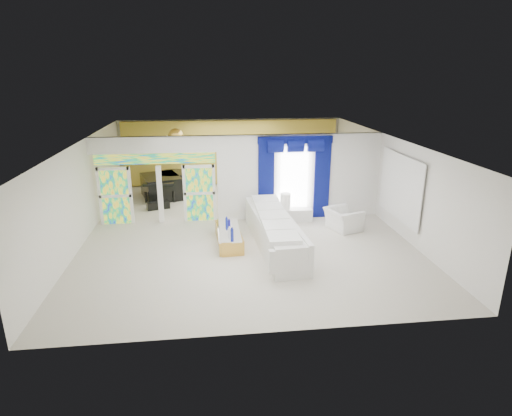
{
  "coord_description": "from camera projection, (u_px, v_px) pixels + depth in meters",
  "views": [
    {
      "loc": [
        -1.13,
        -13.29,
        5.05
      ],
      "look_at": [
        0.3,
        -1.2,
        1.1
      ],
      "focal_mm": 29.64,
      "sensor_mm": 36.0,
      "label": 1
    }
  ],
  "objects": [
    {
      "name": "table_lamp",
      "position": [
        285.0,
        201.0,
        14.72
      ],
      "size": [
        0.36,
        0.36,
        0.58
      ],
      "primitive_type": "cylinder",
      "color": "white",
      "rests_on": "console_table"
    },
    {
      "name": "blue_drape_right",
      "position": [
        322.0,
        179.0,
        14.95
      ],
      "size": [
        0.55,
        0.1,
        2.8
      ],
      "primitive_type": "cube",
      "color": "#080344",
      "rests_on": "ground"
    },
    {
      "name": "window_pane",
      "position": [
        294.0,
        179.0,
        14.85
      ],
      "size": [
        1.0,
        0.02,
        2.3
      ],
      "primitive_type": "cube",
      "color": "white",
      "rests_on": "dividing_wall"
    },
    {
      "name": "dividing_header",
      "position": [
        154.0,
        145.0,
        14.02
      ],
      "size": [
        4.3,
        0.18,
        0.55
      ],
      "primitive_type": "cube",
      "color": "white",
      "rests_on": "dividing_wall"
    },
    {
      "name": "chandelier",
      "position": [
        176.0,
        136.0,
        16.37
      ],
      "size": [
        0.6,
        0.6,
        0.6
      ],
      "primitive_type": "sphere",
      "color": "gold",
      "rests_on": "ceiling"
    },
    {
      "name": "tv_console",
      "position": [
        120.0,
        196.0,
        16.34
      ],
      "size": [
        0.6,
        0.54,
        0.87
      ],
      "primitive_type": "cube",
      "rotation": [
        0.0,
        0.0,
        0.0
      ],
      "color": "tan",
      "rests_on": "ground"
    },
    {
      "name": "gold_curtains",
      "position": [
        231.0,
        152.0,
        19.35
      ],
      "size": [
        9.7,
        0.12,
        2.9
      ],
      "primitive_type": "cube",
      "color": "gold",
      "rests_on": "ground"
    },
    {
      "name": "white_sofa",
      "position": [
        274.0,
        232.0,
        12.72
      ],
      "size": [
        1.29,
        4.67,
        0.88
      ],
      "primitive_type": "cube",
      "rotation": [
        0.0,
        0.0,
        0.07
      ],
      "color": "silver",
      "rests_on": "ground"
    },
    {
      "name": "console_table",
      "position": [
        293.0,
        215.0,
        14.91
      ],
      "size": [
        1.31,
        0.45,
        0.43
      ],
      "primitive_type": "cube",
      "rotation": [
        0.0,
        0.0,
        -0.03
      ],
      "color": "silver",
      "rests_on": "ground"
    },
    {
      "name": "stained_panel_right",
      "position": [
        200.0,
        193.0,
        14.71
      ],
      "size": [
        0.95,
        0.04,
        2.0
      ],
      "primitive_type": "cube",
      "color": "#994C3F",
      "rests_on": "ground"
    },
    {
      "name": "coffee_table",
      "position": [
        229.0,
        237.0,
        12.92
      ],
      "size": [
        0.79,
        2.02,
        0.44
      ],
      "primitive_type": "cube",
      "rotation": [
        0.0,
        0.0,
        0.07
      ],
      "color": "gold",
      "rests_on": "ground"
    },
    {
      "name": "blue_drape_left",
      "position": [
        266.0,
        181.0,
        14.73
      ],
      "size": [
        0.55,
        0.1,
        2.8
      ],
      "primitive_type": "cube",
      "color": "#080344",
      "rests_on": "ground"
    },
    {
      "name": "decanters",
      "position": [
        230.0,
        228.0,
        12.78
      ],
      "size": [
        0.19,
        1.19,
        0.29
      ],
      "color": "navy",
      "rests_on": "coffee_table"
    },
    {
      "name": "wall_mirror",
      "position": [
        401.0,
        187.0,
        13.37
      ],
      "size": [
        0.04,
        2.7,
        1.9
      ],
      "primitive_type": "cube",
      "color": "white",
      "rests_on": "ground"
    },
    {
      "name": "stained_panel_left",
      "position": [
        115.0,
        196.0,
        14.39
      ],
      "size": [
        0.95,
        0.04,
        2.0
      ],
      "primitive_type": "cube",
      "color": "#994C3F",
      "rests_on": "ground"
    },
    {
      "name": "dividing_wall",
      "position": [
        300.0,
        176.0,
        14.96
      ],
      "size": [
        5.7,
        0.18,
        3.0
      ],
      "primitive_type": "cube",
      "color": "white",
      "rests_on": "ground"
    },
    {
      "name": "stained_transom",
      "position": [
        155.0,
        159.0,
        14.17
      ],
      "size": [
        4.0,
        0.05,
        0.35
      ],
      "primitive_type": "cube",
      "color": "#994C3F",
      "rests_on": "dividing_header"
    },
    {
      "name": "armchair",
      "position": [
        343.0,
        219.0,
        14.06
      ],
      "size": [
        1.26,
        1.34,
        0.71
      ],
      "primitive_type": "imported",
      "rotation": [
        0.0,
        0.0,
        1.91
      ],
      "color": "silver",
      "rests_on": "ground"
    },
    {
      "name": "floor",
      "position": [
        243.0,
        228.0,
        14.24
      ],
      "size": [
        12.0,
        12.0,
        0.0
      ],
      "primitive_type": "plane",
      "color": "#B7AF9E",
      "rests_on": "ground"
    },
    {
      "name": "piano_bench",
      "position": [
        158.0,
        205.0,
        16.22
      ],
      "size": [
        0.91,
        0.58,
        0.28
      ],
      "primitive_type": "cube",
      "rotation": [
        0.0,
        0.0,
        0.31
      ],
      "color": "black",
      "rests_on": "ground"
    },
    {
      "name": "blue_pelmet",
      "position": [
        295.0,
        140.0,
        14.4
      ],
      "size": [
        2.6,
        0.12,
        0.25
      ],
      "primitive_type": "cube",
      "color": "#080344",
      "rests_on": "dividing_wall"
    },
    {
      "name": "grand_piano",
      "position": [
        161.0,
        186.0,
        17.63
      ],
      "size": [
        1.9,
        2.18,
        0.93
      ],
      "primitive_type": "cube",
      "rotation": [
        0.0,
        0.0,
        0.31
      ],
      "color": "black",
      "rests_on": "ground"
    }
  ]
}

